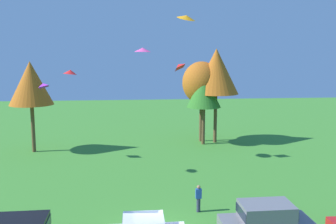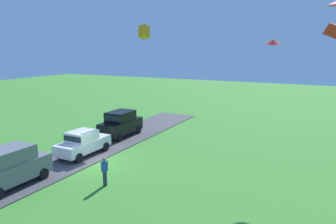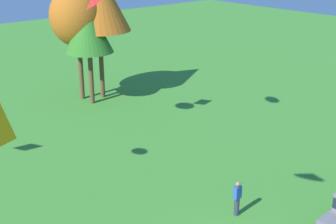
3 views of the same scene
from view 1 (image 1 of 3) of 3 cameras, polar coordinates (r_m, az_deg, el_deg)
car_suv_by_flagpole at (r=21.15m, az=14.00°, el=-15.38°), size 4.63×2.10×2.28m
person_on_lawn at (r=24.91m, az=4.45°, el=-12.37°), size 0.36×0.24×1.71m
tree_far_left at (r=40.28m, az=-19.31°, el=3.94°), size 4.23×4.23×8.94m
tree_far_right at (r=42.82m, az=4.87°, el=4.23°), size 4.16×4.16×8.78m
tree_center_back at (r=41.47m, az=5.22°, el=3.14°), size 3.61×3.61×7.63m
tree_left_of_center at (r=42.30m, az=7.00°, el=5.85°), size 4.81×4.81×10.15m
kite_diamond_topmost at (r=36.56m, az=-17.69°, el=3.73°), size 1.34×1.34×0.65m
kite_diamond_low_drifter at (r=34.62m, az=1.48°, el=6.65°), size 1.31×1.31×0.78m
kite_delta_high_left at (r=34.42m, az=-3.69°, el=9.00°), size 1.76×1.76×0.39m
kite_delta_trailing_tail at (r=30.82m, az=-14.01°, el=5.66°), size 1.40×1.39×0.44m
kite_delta_over_trees at (r=31.03m, az=2.66°, el=13.60°), size 2.02×2.02×0.68m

